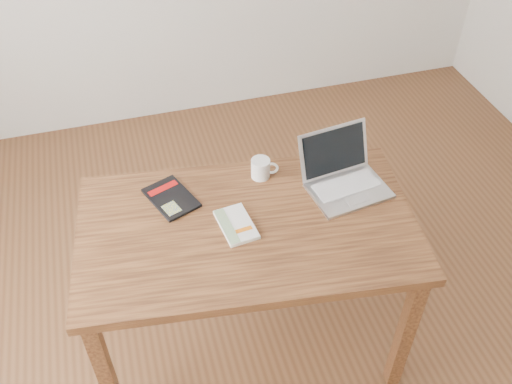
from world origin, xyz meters
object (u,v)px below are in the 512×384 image
object	(u,v)px
white_guidebook	(236,225)
black_guidebook	(171,198)
laptop	(343,176)
coffee_mug	(261,168)
desk	(248,241)

from	to	relation	value
white_guidebook	black_guidebook	bearing A→B (deg)	127.63
white_guidebook	laptop	world-z (taller)	laptop
coffee_mug	laptop	bearing A→B (deg)	-9.30
desk	white_guidebook	bearing A→B (deg)	-178.60
white_guidebook	black_guidebook	size ratio (longest dim) A/B	0.79
desk	black_guidebook	size ratio (longest dim) A/B	5.25
black_guidebook	coffee_mug	world-z (taller)	coffee_mug
desk	coffee_mug	xyz separation A→B (m)	(0.13, 0.25, 0.13)
desk	white_guidebook	size ratio (longest dim) A/B	6.66
white_guidebook	black_guidebook	distance (m)	0.30
black_guidebook	white_guidebook	bearing A→B (deg)	-66.76
desk	white_guidebook	world-z (taller)	white_guidebook
desk	coffee_mug	size ratio (longest dim) A/B	12.16
desk	black_guidebook	bearing A→B (deg)	146.27
white_guidebook	laptop	xyz separation A→B (m)	(0.47, 0.11, 0.04)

